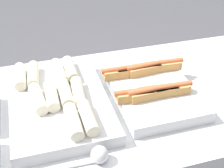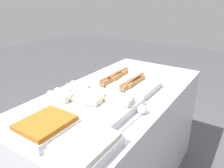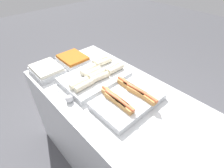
{
  "view_description": "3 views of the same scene",
  "coord_description": "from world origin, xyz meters",
  "px_view_note": "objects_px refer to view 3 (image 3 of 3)",
  "views": [
    {
      "loc": [
        -0.35,
        -0.97,
        1.69
      ],
      "look_at": [
        -0.06,
        0.0,
        0.99
      ],
      "focal_mm": 50.0,
      "sensor_mm": 36.0,
      "label": 1
    },
    {
      "loc": [
        -1.23,
        -0.78,
        1.57
      ],
      "look_at": [
        -0.06,
        0.0,
        0.99
      ],
      "focal_mm": 35.0,
      "sensor_mm": 36.0,
      "label": 2
    },
    {
      "loc": [
        0.69,
        -0.7,
        1.8
      ],
      "look_at": [
        -0.06,
        0.0,
        0.99
      ],
      "focal_mm": 28.0,
      "sensor_mm": 36.0,
      "label": 3
    }
  ],
  "objects_px": {
    "tray_hotdogs": "(128,99)",
    "tray_wraps": "(95,76)",
    "tray_side_back": "(73,60)",
    "serving_spoon_near": "(68,98)",
    "tray_side_front": "(47,70)"
  },
  "relations": [
    {
      "from": "serving_spoon_near",
      "to": "tray_side_front",
      "type": "bearing_deg",
      "value": 173.16
    },
    {
      "from": "tray_hotdogs",
      "to": "tray_wraps",
      "type": "height_order",
      "value": "tray_hotdogs"
    },
    {
      "from": "tray_wraps",
      "to": "tray_side_back",
      "type": "xyz_separation_m",
      "value": [
        -0.36,
        0.01,
        -0.0
      ]
    },
    {
      "from": "tray_hotdogs",
      "to": "tray_side_back",
      "type": "relative_size",
      "value": 1.75
    },
    {
      "from": "tray_side_back",
      "to": "serving_spoon_near",
      "type": "height_order",
      "value": "tray_side_back"
    },
    {
      "from": "tray_wraps",
      "to": "tray_side_back",
      "type": "relative_size",
      "value": 1.88
    },
    {
      "from": "tray_hotdogs",
      "to": "tray_side_back",
      "type": "bearing_deg",
      "value": 178.42
    },
    {
      "from": "tray_hotdogs",
      "to": "tray_side_back",
      "type": "height_order",
      "value": "tray_hotdogs"
    },
    {
      "from": "tray_hotdogs",
      "to": "tray_wraps",
      "type": "distance_m",
      "value": 0.38
    },
    {
      "from": "tray_wraps",
      "to": "tray_side_front",
      "type": "relative_size",
      "value": 1.88
    },
    {
      "from": "tray_side_back",
      "to": "serving_spoon_near",
      "type": "xyz_separation_m",
      "value": [
        0.43,
        -0.32,
        -0.01
      ]
    },
    {
      "from": "tray_side_front",
      "to": "tray_wraps",
      "type": "bearing_deg",
      "value": 35.33
    },
    {
      "from": "serving_spoon_near",
      "to": "tray_wraps",
      "type": "bearing_deg",
      "value": 103.37
    },
    {
      "from": "tray_side_back",
      "to": "serving_spoon_near",
      "type": "bearing_deg",
      "value": -36.37
    },
    {
      "from": "tray_hotdogs",
      "to": "tray_side_back",
      "type": "distance_m",
      "value": 0.74
    }
  ]
}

